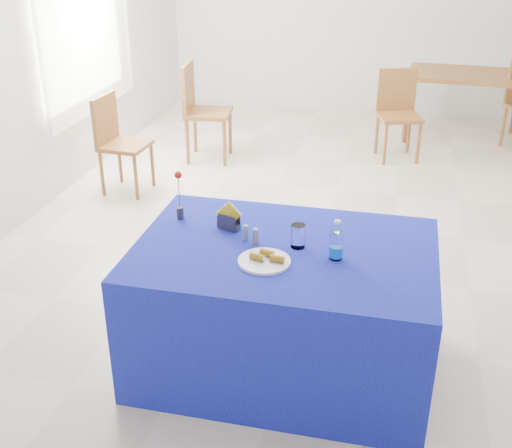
{
  "coord_description": "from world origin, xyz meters",
  "views": [
    {
      "loc": [
        0.52,
        -4.83,
        2.37
      ],
      "look_at": [
        -0.15,
        -1.94,
        0.92
      ],
      "focal_mm": 45.0,
      "sensor_mm": 36.0,
      "label": 1
    }
  ],
  "objects_px": {
    "blue_table": "(283,308)",
    "chair_win_b": "(199,105)",
    "water_bottle": "(336,246)",
    "oak_table": "(467,80)",
    "chair_bg_left": "(398,108)",
    "plate": "(264,261)",
    "chair_win_a": "(117,137)"
  },
  "relations": [
    {
      "from": "chair_win_a",
      "to": "chair_bg_left",
      "type": "bearing_deg",
      "value": -54.34
    },
    {
      "from": "chair_win_a",
      "to": "chair_win_b",
      "type": "height_order",
      "value": "chair_win_b"
    },
    {
      "from": "chair_bg_left",
      "to": "plate",
      "type": "bearing_deg",
      "value": -115.65
    },
    {
      "from": "plate",
      "to": "chair_win_b",
      "type": "relative_size",
      "value": 0.27
    },
    {
      "from": "chair_bg_left",
      "to": "chair_win_b",
      "type": "bearing_deg",
      "value": 177.79
    },
    {
      "from": "plate",
      "to": "oak_table",
      "type": "relative_size",
      "value": 0.21
    },
    {
      "from": "water_bottle",
      "to": "chair_bg_left",
      "type": "bearing_deg",
      "value": 86.65
    },
    {
      "from": "water_bottle",
      "to": "oak_table",
      "type": "distance_m",
      "value": 4.68
    },
    {
      "from": "blue_table",
      "to": "water_bottle",
      "type": "height_order",
      "value": "water_bottle"
    },
    {
      "from": "plate",
      "to": "blue_table",
      "type": "xyz_separation_m",
      "value": [
        0.07,
        0.18,
        -0.39
      ]
    },
    {
      "from": "blue_table",
      "to": "chair_bg_left",
      "type": "bearing_deg",
      "value": 82.42
    },
    {
      "from": "blue_table",
      "to": "chair_win_b",
      "type": "distance_m",
      "value": 3.53
    },
    {
      "from": "blue_table",
      "to": "chair_win_b",
      "type": "relative_size",
      "value": 1.59
    },
    {
      "from": "oak_table",
      "to": "chair_win_a",
      "type": "relative_size",
      "value": 1.46
    },
    {
      "from": "chair_win_a",
      "to": "chair_win_b",
      "type": "xyz_separation_m",
      "value": [
        0.48,
        0.99,
        0.06
      ]
    },
    {
      "from": "oak_table",
      "to": "chair_win_b",
      "type": "bearing_deg",
      "value": -153.67
    },
    {
      "from": "chair_win_b",
      "to": "blue_table",
      "type": "bearing_deg",
      "value": -161.41
    },
    {
      "from": "blue_table",
      "to": "chair_bg_left",
      "type": "height_order",
      "value": "chair_bg_left"
    },
    {
      "from": "water_bottle",
      "to": "chair_win_a",
      "type": "distance_m",
      "value": 3.2
    },
    {
      "from": "water_bottle",
      "to": "chair_win_b",
      "type": "bearing_deg",
      "value": 118.62
    },
    {
      "from": "plate",
      "to": "chair_win_a",
      "type": "bearing_deg",
      "value": 128.58
    },
    {
      "from": "plate",
      "to": "chair_win_a",
      "type": "distance_m",
      "value": 3.06
    },
    {
      "from": "oak_table",
      "to": "chair_bg_left",
      "type": "bearing_deg",
      "value": -131.83
    },
    {
      "from": "blue_table",
      "to": "plate",
      "type": "bearing_deg",
      "value": -111.76
    },
    {
      "from": "water_bottle",
      "to": "oak_table",
      "type": "xyz_separation_m",
      "value": [
        0.94,
        4.59,
        -0.15
      ]
    },
    {
      "from": "chair_win_b",
      "to": "chair_bg_left",
      "type": "bearing_deg",
      "value": -81.34
    },
    {
      "from": "oak_table",
      "to": "plate",
      "type": "bearing_deg",
      "value": -105.25
    },
    {
      "from": "oak_table",
      "to": "water_bottle",
      "type": "bearing_deg",
      "value": -101.56
    },
    {
      "from": "blue_table",
      "to": "water_bottle",
      "type": "distance_m",
      "value": 0.53
    },
    {
      "from": "blue_table",
      "to": "water_bottle",
      "type": "relative_size",
      "value": 7.44
    },
    {
      "from": "water_bottle",
      "to": "oak_table",
      "type": "bearing_deg",
      "value": 78.44
    },
    {
      "from": "plate",
      "to": "chair_win_b",
      "type": "height_order",
      "value": "chair_win_b"
    }
  ]
}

